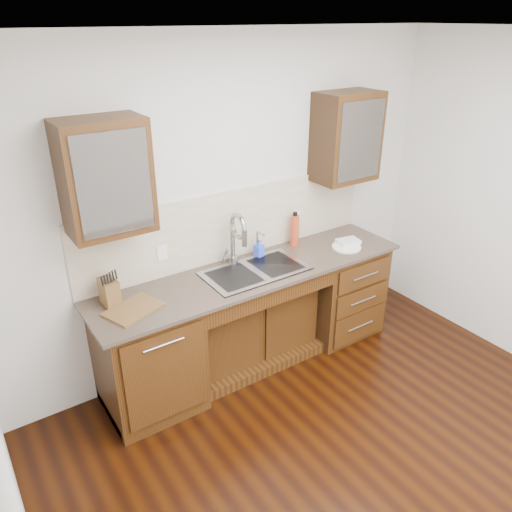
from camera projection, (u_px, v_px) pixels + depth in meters
ground at (371, 477)px, 3.37m from camera, size 4.00×3.50×0.10m
ceiling at (437, 19)px, 2.15m from camera, size 4.00×3.50×0.10m
wall_back at (229, 206)px, 4.10m from camera, size 4.00×0.10×2.70m
base_cabinet_left at (148, 357)px, 3.76m from camera, size 0.70×0.62×0.88m
base_cabinet_center at (248, 323)px, 4.34m from camera, size 1.20×0.44×0.70m
base_cabinet_right at (337, 288)px, 4.71m from camera, size 0.70×0.62×0.88m
countertop at (254, 272)px, 4.02m from camera, size 2.70×0.65×0.03m
backsplash at (233, 224)px, 4.12m from camera, size 2.70×0.02×0.59m
sink at (255, 280)px, 4.04m from camera, size 0.84×0.46×0.19m
faucet at (232, 241)px, 4.05m from camera, size 0.04×0.04×0.40m
filter_tap at (257, 242)px, 4.22m from camera, size 0.02×0.02×0.24m
upper_cabinet_left at (105, 177)px, 3.21m from camera, size 0.55×0.34×0.75m
upper_cabinet_right at (346, 137)px, 4.26m from camera, size 0.55×0.34×0.75m
outlet_left at (162, 253)px, 3.82m from camera, size 0.08×0.01×0.12m
outlet_right at (296, 218)px, 4.47m from camera, size 0.08×0.01×0.12m
soap_bottle at (259, 248)px, 4.21m from camera, size 0.08×0.08×0.16m
water_bottle at (295, 230)px, 4.40m from camera, size 0.09×0.09×0.28m
plate at (347, 247)px, 4.40m from camera, size 0.34×0.34×0.01m
dish_towel at (348, 241)px, 4.45m from camera, size 0.22×0.17×0.03m
knife_block at (109, 292)px, 3.51m from camera, size 0.11×0.18×0.19m
cutting_board at (133, 309)px, 3.47m from camera, size 0.44×0.37×0.02m
cup_left_a at (90, 187)px, 3.17m from camera, size 0.15×0.15×0.10m
cup_left_b at (115, 183)px, 3.26m from camera, size 0.14×0.14×0.10m
cup_right_a at (338, 144)px, 4.24m from camera, size 0.17×0.17×0.10m
cup_right_b at (352, 142)px, 4.32m from camera, size 0.11×0.11×0.09m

